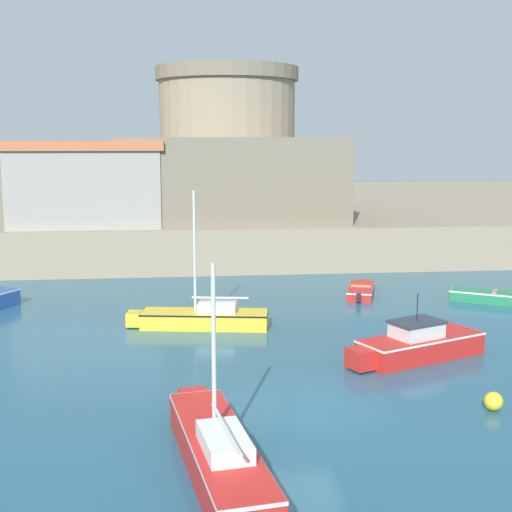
% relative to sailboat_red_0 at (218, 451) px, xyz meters
% --- Properties ---
extents(ground_plane, '(200.00, 200.00, 0.00)m').
position_rel_sailboat_red_0_xyz_m(ground_plane, '(2.25, 3.47, -0.50)').
color(ground_plane, '#235670').
extents(quay_seawall, '(120.00, 40.00, 2.47)m').
position_rel_sailboat_red_0_xyz_m(quay_seawall, '(2.25, 42.51, 0.74)').
color(quay_seawall, gray).
rests_on(quay_seawall, ground).
extents(sailboat_red_0, '(2.19, 6.61, 4.62)m').
position_rel_sailboat_red_0_xyz_m(sailboat_red_0, '(0.00, 0.00, 0.00)').
color(sailboat_red_0, red).
rests_on(sailboat_red_0, ground).
extents(sailboat_yellow_1, '(5.57, 2.10, 5.31)m').
position_rel_sailboat_red_0_xyz_m(sailboat_yellow_1, '(0.07, 12.22, -0.09)').
color(sailboat_yellow_1, yellow).
rests_on(sailboat_yellow_1, ground).
extents(dinghy_green_2, '(4.07, 2.91, 0.57)m').
position_rel_sailboat_red_0_xyz_m(dinghy_green_2, '(13.23, 14.93, -0.23)').
color(dinghy_green_2, '#237A4C').
rests_on(dinghy_green_2, ground).
extents(dinghy_red_3, '(2.00, 3.64, 0.49)m').
position_rel_sailboat_red_0_xyz_m(dinghy_red_3, '(7.63, 17.19, -0.27)').
color(dinghy_red_3, red).
rests_on(dinghy_red_3, ground).
extents(motorboat_red_5, '(5.14, 3.17, 2.21)m').
position_rel_sailboat_red_0_xyz_m(motorboat_red_5, '(7.03, 7.50, -0.01)').
color(motorboat_red_5, red).
rests_on(motorboat_red_5, ground).
extents(mooring_buoy, '(0.51, 0.51, 0.51)m').
position_rel_sailboat_red_0_xyz_m(mooring_buoy, '(7.58, 2.84, -0.24)').
color(mooring_buoy, yellow).
rests_on(mooring_buoy, ground).
extents(fortress, '(12.83, 12.83, 8.99)m').
position_rel_sailboat_red_0_xyz_m(fortress, '(2.25, 29.60, 5.31)').
color(fortress, '#796C57').
rests_on(fortress, quay_seawall).
extents(harbor_shed_near_wharf, '(8.47, 7.23, 4.63)m').
position_rel_sailboat_red_0_xyz_m(harbor_shed_near_wharf, '(-5.75, 26.52, 4.31)').
color(harbor_shed_near_wharf, gray).
rests_on(harbor_shed_near_wharf, quay_seawall).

